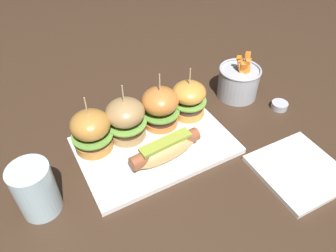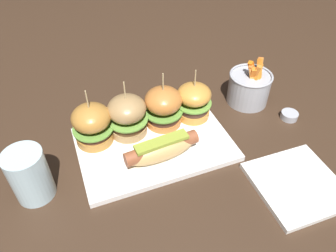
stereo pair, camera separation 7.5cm
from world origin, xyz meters
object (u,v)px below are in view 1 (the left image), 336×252
slider_far_right (189,99)px  water_glass (35,190)px  sauce_ramekin (280,105)px  fries_bucket (239,81)px  slider_center_left (126,119)px  slider_far_left (91,131)px  slider_center_right (160,107)px  platter_main (155,145)px  side_plate (299,170)px  hot_dog (167,149)px

slider_far_right → water_glass: (-0.40, -0.10, -0.00)m
sauce_ramekin → fries_bucket: bearing=121.4°
fries_bucket → slider_center_left: bearing=-177.2°
slider_far_left → slider_center_right: bearing=0.3°
platter_main → slider_far_left: slider_far_left is taller
side_plate → water_glass: 0.55m
slider_center_left → slider_center_right: same height
hot_dog → water_glass: water_glass is taller
side_plate → platter_main: bearing=137.7°
hot_dog → slider_far_right: 0.17m
platter_main → slider_far_right: slider_far_right is taller
platter_main → sauce_ramekin: sauce_ramekin is taller
slider_center_right → fries_bucket: 0.26m
platter_main → hot_dog: hot_dog is taller
sauce_ramekin → water_glass: size_ratio=0.38×
fries_bucket → sauce_ramekin: (0.06, -0.11, -0.04)m
fries_bucket → water_glass: (-0.58, -0.11, 0.01)m
platter_main → slider_center_right: (0.05, 0.06, 0.06)m
hot_dog → slider_center_right: size_ratio=1.19×
slider_far_right → fries_bucket: slider_far_right is taller
sauce_ramekin → water_glass: 0.64m
platter_main → water_glass: 0.28m
slider_far_left → slider_far_right: size_ratio=1.05×
hot_dog → slider_center_left: 0.12m
fries_bucket → water_glass: fries_bucket is taller
hot_dog → side_plate: (0.24, -0.17, -0.04)m
slider_center_right → sauce_ramekin: size_ratio=3.31×
slider_center_left → sauce_ramekin: 0.43m
slider_far_left → side_plate: (0.37, -0.28, -0.06)m
water_glass → fries_bucket: bearing=11.2°
slider_center_left → side_plate: slider_center_left is taller
fries_bucket → side_plate: (-0.06, -0.30, -0.04)m
platter_main → fries_bucket: (0.30, 0.07, 0.04)m
sauce_ramekin → slider_center_left: bearing=167.8°
platter_main → slider_center_left: slider_center_left is taller
slider_far_right → side_plate: size_ratio=0.78×
slider_far_left → water_glass: (-0.15, -0.10, -0.01)m
water_glass → sauce_ramekin: bearing=0.8°
hot_dog → slider_center_left: slider_center_left is taller
slider_center_left → water_glass: 0.25m
hot_dog → slider_far_right: bearing=41.6°
slider_center_right → slider_far_right: size_ratio=1.06×
slider_center_right → slider_far_right: bearing=-1.8°
hot_dog → slider_far_left: size_ratio=1.20×
platter_main → slider_center_right: size_ratio=2.44×
hot_dog → slider_center_right: 0.12m
platter_main → water_glass: size_ratio=3.06×
hot_dog → fries_bucket: 0.33m
slider_center_left → slider_center_right: (0.09, 0.00, -0.00)m
slider_center_left → slider_far_right: 0.17m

